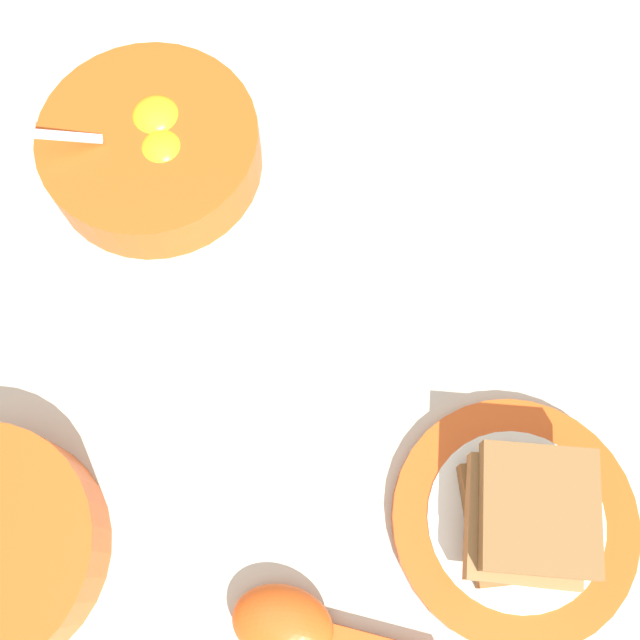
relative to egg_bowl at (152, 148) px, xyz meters
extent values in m
plane|color=beige|center=(-0.07, 0.22, -0.02)|extent=(3.00, 3.00, 0.00)
cylinder|color=#DB5119|center=(0.00, 0.00, 0.00)|extent=(0.18, 0.18, 0.05)
cylinder|color=white|center=(0.00, 0.00, 0.00)|extent=(0.15, 0.15, 0.02)
ellipsoid|color=yellow|center=(-0.01, 0.01, 0.02)|extent=(0.03, 0.03, 0.02)
ellipsoid|color=yellow|center=(-0.01, -0.02, 0.02)|extent=(0.04, 0.04, 0.02)
cylinder|color=black|center=(0.00, -0.02, 0.01)|extent=(0.04, 0.04, 0.00)
ellipsoid|color=silver|center=(0.02, 0.00, 0.02)|extent=(0.03, 0.02, 0.01)
cube|color=silver|center=(0.06, 0.01, 0.04)|extent=(0.05, 0.02, 0.03)
cylinder|color=#DB5119|center=(-0.28, 0.29, -0.02)|extent=(0.17, 0.17, 0.01)
cylinder|color=white|center=(-0.28, 0.29, -0.01)|extent=(0.12, 0.12, 0.00)
cube|color=brown|center=(-0.28, 0.29, 0.00)|extent=(0.09, 0.09, 0.02)
cube|color=#9E7042|center=(-0.28, 0.29, 0.02)|extent=(0.08, 0.09, 0.02)
cube|color=brown|center=(-0.29, 0.28, 0.03)|extent=(0.08, 0.09, 0.02)
ellipsoid|color=#DB5119|center=(-0.12, 0.36, -0.01)|extent=(0.08, 0.06, 0.03)
camera|label=1|loc=(-0.15, 0.33, 0.53)|focal=42.00mm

